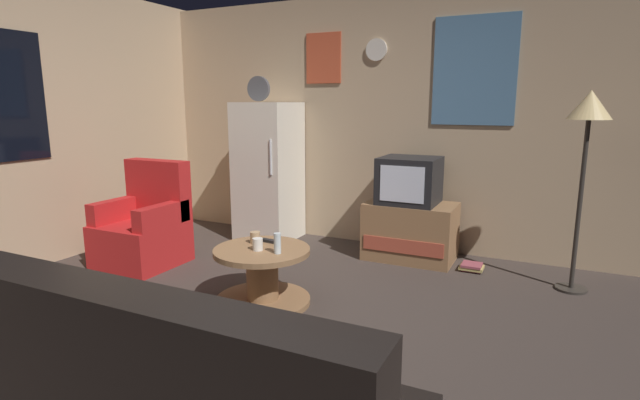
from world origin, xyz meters
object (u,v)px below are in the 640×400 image
(coffee_table, at_px, (262,276))
(tv_stand, at_px, (410,231))
(mug_ceramic_white, at_px, (258,244))
(remote_control, at_px, (270,241))
(wine_glass, at_px, (277,243))
(standing_lamp, at_px, (589,121))
(armchair, at_px, (145,228))
(fridge, at_px, (268,171))
(mug_ceramic_tan, at_px, (255,238))
(book_stack, at_px, (472,267))
(crt_tv, at_px, (409,180))

(coffee_table, bearing_deg, tv_stand, 65.36)
(tv_stand, relative_size, mug_ceramic_white, 9.33)
(remote_control, bearing_deg, wine_glass, -40.85)
(standing_lamp, distance_m, armchair, 3.89)
(fridge, relative_size, remote_control, 11.80)
(fridge, xyz_separation_m, wine_glass, (1.09, -1.65, -0.25))
(tv_stand, relative_size, mug_ceramic_tan, 9.33)
(wine_glass, relative_size, mug_ceramic_tan, 1.67)
(fridge, height_order, standing_lamp, fridge)
(fridge, xyz_separation_m, mug_ceramic_white, (0.92, -1.65, -0.28))
(standing_lamp, relative_size, remote_control, 10.60)
(fridge, relative_size, mug_ceramic_tan, 19.67)
(fridge, height_order, coffee_table, fridge)
(standing_lamp, bearing_deg, mug_ceramic_tan, -151.35)
(coffee_table, relative_size, mug_ceramic_tan, 8.00)
(mug_ceramic_tan, bearing_deg, wine_glass, -27.63)
(fridge, height_order, book_stack, fridge)
(fridge, relative_size, mug_ceramic_white, 19.67)
(mug_ceramic_white, bearing_deg, wine_glass, -1.35)
(standing_lamp, distance_m, coffee_table, 2.74)
(standing_lamp, relative_size, book_stack, 7.74)
(crt_tv, height_order, remote_control, crt_tv)
(crt_tv, xyz_separation_m, book_stack, (0.63, -0.10, -0.74))
(standing_lamp, relative_size, armchair, 1.66)
(mug_ceramic_white, bearing_deg, remote_control, 97.82)
(fridge, relative_size, book_stack, 8.61)
(mug_ceramic_white, bearing_deg, standing_lamp, 32.87)
(armchair, bearing_deg, fridge, 64.96)
(wine_glass, distance_m, armchair, 1.73)
(armchair, bearing_deg, remote_control, -6.55)
(crt_tv, bearing_deg, tv_stand, 1.99)
(wine_glass, height_order, book_stack, wine_glass)
(armchair, bearing_deg, mug_ceramic_tan, -9.67)
(crt_tv, height_order, coffee_table, crt_tv)
(armchair, bearing_deg, crt_tv, 28.90)
(coffee_table, relative_size, wine_glass, 4.80)
(wine_glass, xyz_separation_m, mug_ceramic_white, (-0.17, 0.00, -0.03))
(crt_tv, height_order, wine_glass, crt_tv)
(tv_stand, height_order, mug_ceramic_white, tv_stand)
(fridge, xyz_separation_m, crt_tv, (1.60, -0.05, 0.02))
(mug_ceramic_white, distance_m, book_stack, 2.03)
(standing_lamp, bearing_deg, fridge, 174.76)
(fridge, xyz_separation_m, armchair, (-0.59, -1.26, -0.42))
(mug_ceramic_tan, distance_m, book_stack, 2.01)
(book_stack, bearing_deg, remote_control, -136.53)
(fridge, bearing_deg, crt_tv, -1.89)
(mug_ceramic_white, xyz_separation_m, armchair, (-1.51, 0.38, -0.14))
(book_stack, bearing_deg, wine_glass, -127.46)
(standing_lamp, bearing_deg, mug_ceramic_white, -147.13)
(tv_stand, height_order, mug_ceramic_tan, tv_stand)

